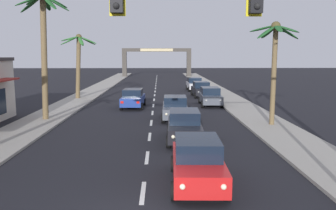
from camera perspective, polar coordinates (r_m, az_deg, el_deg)
The scene contains 15 objects.
sidewalk_right at distance 30.24m, azimuth 12.42°, elevation -0.63°, with size 3.20×110.00×0.14m, color #9E998E.
sidewalk_left at distance 30.54m, azimuth -17.32°, elevation -0.73°, with size 3.20×110.00×0.14m, color #9E998E.
lane_markings at distance 28.98m, azimuth -1.67°, elevation -0.95°, with size 4.28×87.28×0.01m.
traffic_signal_mast at distance 9.51m, azimuth 15.40°, elevation 12.42°, with size 11.08×0.41×7.58m.
sedan_lead_at_stop_bar at distance 12.74m, azimuth 4.89°, elevation -9.25°, with size 2.05×4.49×1.68m.
sedan_third_in_queue at distance 18.86m, azimuth 2.71°, elevation -3.41°, with size 2.07×4.50×1.68m.
sedan_fifth_in_queue at distance 25.08m, azimuth 1.18°, elevation -0.45°, with size 2.03×4.48×1.68m.
sedan_oncoming_far at distance 30.69m, azimuth -5.78°, elevation 1.13°, with size 2.11×4.51×1.68m.
sedan_parked_nearest_kerb at distance 32.13m, azimuth 7.00°, elevation 1.44°, with size 2.02×4.48×1.68m.
sedan_parked_mid_kerb at distance 45.25m, azimuth 4.39°, elevation 3.48°, with size 2.02×4.48×1.68m.
sedan_parked_far_kerb at distance 38.67m, azimuth 5.50°, elevation 2.63°, with size 2.07×4.50×1.68m.
palm_left_second at distance 25.72m, azimuth -19.88°, elevation 10.92°, with size 3.46×3.79×8.91m.
palm_left_third at distance 37.17m, azimuth -14.60°, elevation 7.95°, with size 3.95×3.93×6.78m.
palm_right_second at distance 23.28m, azimuth 17.24°, elevation 8.65°, with size 3.07×3.22×6.76m.
town_gateway_arch at distance 72.41m, azimuth -1.88°, elevation 7.74°, with size 14.33×0.90×5.93m.
Camera 1 is at (0.59, -9.00, 4.71)m, focal length 36.89 mm.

